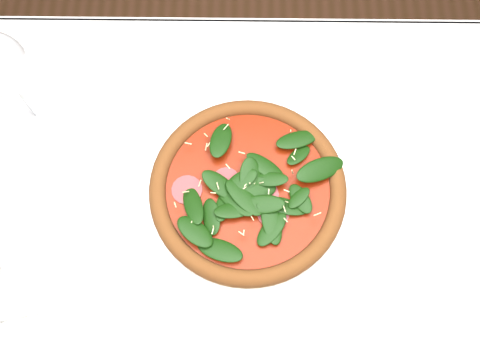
{
  "coord_description": "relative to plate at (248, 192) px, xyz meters",
  "views": [
    {
      "loc": [
        -0.03,
        -0.23,
        1.58
      ],
      "look_at": [
        -0.04,
        0.07,
        0.77
      ],
      "focal_mm": 40.0,
      "sensor_mm": 36.0,
      "label": 1
    }
  ],
  "objects": [
    {
      "name": "wine_glass",
      "position": [
        -0.37,
        0.14,
        0.14
      ],
      "size": [
        0.09,
        0.09,
        0.21
      ],
      "color": "silver",
      "rests_on": "dining_table"
    },
    {
      "name": "pizza",
      "position": [
        0.0,
        0.0,
        0.02
      ],
      "size": [
        0.35,
        0.35,
        0.04
      ],
      "rotation": [
        0.0,
        0.0,
        0.12
      ],
      "color": "olive",
      "rests_on": "plate"
    },
    {
      "name": "dining_table",
      "position": [
        0.02,
        -0.06,
        -0.11
      ],
      "size": [
        1.21,
        0.81,
        0.75
      ],
      "color": "white",
      "rests_on": "ground"
    },
    {
      "name": "ground",
      "position": [
        0.02,
        -0.06,
        -0.76
      ],
      "size": [
        6.0,
        6.0,
        0.0
      ],
      "primitive_type": "plane",
      "color": "brown",
      "rests_on": "ground"
    },
    {
      "name": "plate",
      "position": [
        0.0,
        0.0,
        0.0
      ],
      "size": [
        0.37,
        0.37,
        0.02
      ],
      "color": "white",
      "rests_on": "dining_table"
    }
  ]
}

